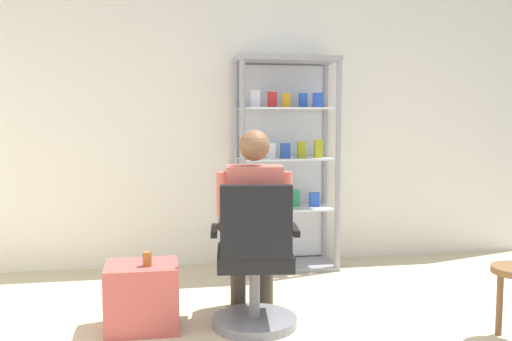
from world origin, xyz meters
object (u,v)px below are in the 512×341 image
Objects in this scene: seated_shopkeeper at (254,216)px; tea_glass at (147,259)px; office_chair at (255,270)px; display_cabinet_main at (284,162)px; storage_crate at (142,296)px.

seated_shopkeeper is 0.74m from tea_glass.
office_chair reaches higher than tea_glass.
office_chair is 10.37× the size of tea_glass.
office_chair is 0.69m from tea_glass.
display_cabinet_main is at bearing 49.44° from tea_glass.
display_cabinet_main reaches higher than seated_shopkeeper.
display_cabinet_main is 1.69m from office_chair.
storage_crate is (-0.72, 0.13, -0.18)m from office_chair.
seated_shopkeeper is (0.02, 0.16, 0.32)m from office_chair.
office_chair is at bearing -6.38° from tea_glass.
display_cabinet_main is 20.53× the size of tea_glass.
tea_glass is at bearing 173.62° from office_chair.
tea_glass reaches higher than storage_crate.
display_cabinet_main is at bearing 70.35° from office_chair.
storage_crate is (-1.25, -1.36, -0.75)m from display_cabinet_main.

